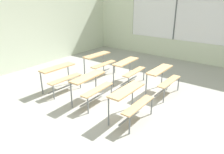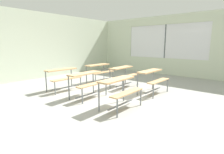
% 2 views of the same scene
% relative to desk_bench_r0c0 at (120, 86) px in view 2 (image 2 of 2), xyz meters
% --- Properties ---
extents(ground, '(10.00, 9.00, 0.05)m').
position_rel_desk_bench_r0c0_xyz_m(ground, '(0.47, 0.77, -0.59)').
color(ground, '#9E9E99').
extents(wall_back, '(10.00, 0.12, 3.00)m').
position_rel_desk_bench_r0c0_xyz_m(wall_back, '(0.47, 5.27, 0.94)').
color(wall_back, beige).
rests_on(wall_back, ground).
extents(wall_right, '(0.12, 9.00, 3.00)m').
position_rel_desk_bench_r0c0_xyz_m(wall_right, '(5.47, 0.64, 0.88)').
color(wall_right, beige).
rests_on(wall_right, ground).
extents(desk_bench_r0c0, '(1.10, 0.60, 0.74)m').
position_rel_desk_bench_r0c0_xyz_m(desk_bench_r0c0, '(0.00, 0.00, 0.00)').
color(desk_bench_r0c0, tan).
rests_on(desk_bench_r0c0, ground).
extents(desk_bench_r0c1, '(1.11, 0.61, 0.74)m').
position_rel_desk_bench_r0c0_xyz_m(desk_bench_r0c1, '(1.74, 0.01, 0.00)').
color(desk_bench_r0c1, tan).
rests_on(desk_bench_r0c1, ground).
extents(desk_bench_r1c0, '(1.12, 0.63, 0.74)m').
position_rel_desk_bench_r0c0_xyz_m(desk_bench_r1c0, '(0.08, 1.28, 0.00)').
color(desk_bench_r1c0, tan).
rests_on(desk_bench_r1c0, ground).
extents(desk_bench_r1c1, '(1.12, 0.62, 0.74)m').
position_rel_desk_bench_r0c0_xyz_m(desk_bench_r1c1, '(1.81, 1.22, 0.00)').
color(desk_bench_r1c1, tan).
rests_on(desk_bench_r1c1, ground).
extents(desk_bench_r2c0, '(1.12, 0.63, 0.74)m').
position_rel_desk_bench_r0c0_xyz_m(desk_bench_r2c0, '(0.09, 2.52, 0.00)').
color(desk_bench_r2c0, tan).
rests_on(desk_bench_r2c0, ground).
extents(desk_bench_r2c1, '(1.13, 0.64, 0.74)m').
position_rel_desk_bench_r0c0_xyz_m(desk_bench_r2c1, '(1.84, 2.49, 0.00)').
color(desk_bench_r2c1, tan).
rests_on(desk_bench_r2c1, ground).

